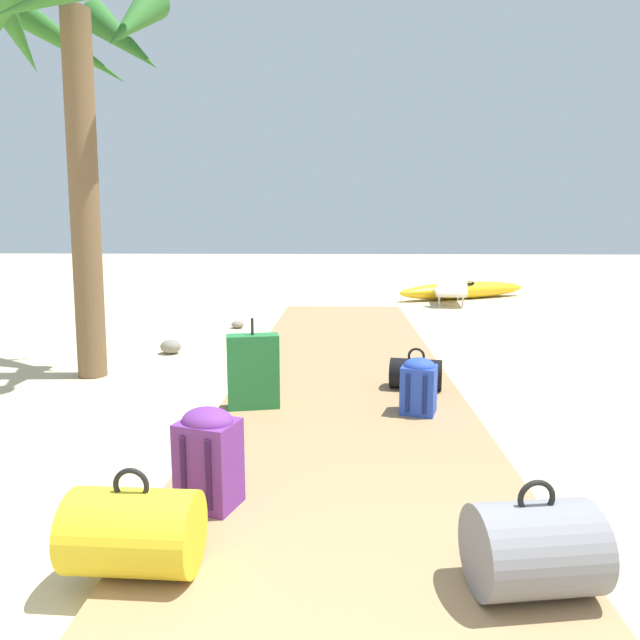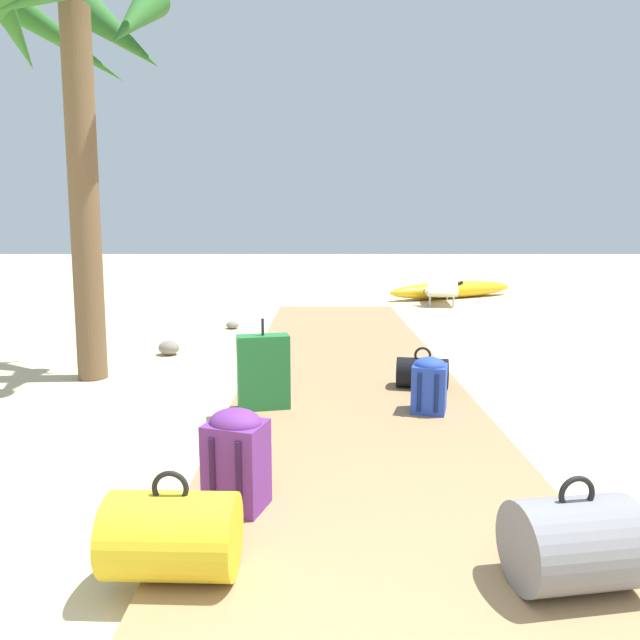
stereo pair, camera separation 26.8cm
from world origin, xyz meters
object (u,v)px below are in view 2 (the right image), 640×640
Objects in this scene: duffel_bag_grey at (571,543)px; lounge_chair at (438,289)px; backpack_blue at (428,383)px; duffel_bag_black at (420,373)px; kayak at (450,290)px; backpack_purple at (234,456)px; palm_tree_far_left at (71,67)px; suitcase_green at (262,372)px; duffel_bag_yellow at (171,535)px.

duffel_bag_grey is 0.36× the size of lounge_chair.
lounge_chair is (1.49, 9.75, 0.05)m from duffel_bag_grey.
backpack_blue is 0.30× the size of lounge_chair.
kayak is at bearing 74.86° from duffel_bag_black.
backpack_purple is 9.55m from lounge_chair.
palm_tree_far_left is (-3.58, 3.78, 2.94)m from duffel_bag_grey.
lounge_chair is (3.05, 7.32, -0.07)m from suitcase_green.
suitcase_green is at bearing 122.79° from duffel_bag_grey.
duffel_bag_grey is 1.20× the size of backpack_blue.
duffel_bag_black is 7.98m from kayak.
duffel_bag_black is at bearing 61.18° from duffel_bag_yellow.
lounge_chair is (3.03, 9.06, -0.05)m from backpack_purple.
duffel_bag_black is at bearing 23.12° from suitcase_green.
duffel_bag_yellow is (-0.19, -0.62, -0.10)m from backpack_purple.
backpack_blue is 0.11× the size of palm_tree_far_left.
backpack_blue reaches higher than duffel_bag_black.
backpack_purple reaches higher than duffel_bag_black.
kayak is at bearing 79.53° from duffel_bag_grey.
backpack_blue is (1.38, 1.64, -0.05)m from backpack_purple.
duffel_bag_yellow is 0.37× the size of lounge_chair.
duffel_bag_black is 0.74m from backpack_blue.
backpack_purple is 0.36× the size of lounge_chair.
backpack_blue is (-0.07, -0.73, 0.10)m from duffel_bag_black.
suitcase_green is at bearing -113.12° from kayak.
palm_tree_far_left is at bearing 123.40° from backpack_purple.
suitcase_green is at bearing -112.65° from lounge_chair.
duffel_bag_yellow is at bearing -94.13° from suitcase_green.
backpack_purple is 1.00× the size of duffel_bag_grey.
duffel_bag_yellow reaches higher than backpack_blue.
backpack_purple reaches higher than kayak.
backpack_purple is 1.70m from duffel_bag_grey.
backpack_blue is at bearing -95.71° from duffel_bag_black.
duffel_bag_grey is 2.90m from suitcase_green.
lounge_chair reaches higher than duffel_bag_black.
palm_tree_far_left is (-2.01, 1.35, 2.81)m from suitcase_green.
duffel_bag_yellow reaches higher than duffel_bag_black.
palm_tree_far_left is at bearing 157.10° from backpack_blue.
duffel_bag_grey is at bearing -2.48° from duffel_bag_yellow.
lounge_chair reaches higher than kayak.
suitcase_green is at bearing -33.78° from palm_tree_far_left.
duffel_bag_grey is at bearing -100.47° from kayak.
lounge_chair is 0.48× the size of kayak.
backpack_purple is 0.72× the size of suitcase_green.
backpack_purple is 10.68m from kayak.
palm_tree_far_left reaches higher than kayak.
suitcase_green is 1.61m from duffel_bag_black.
suitcase_green is 0.49× the size of lounge_chair.
duffel_bag_black is 0.92× the size of duffel_bag_yellow.
duffel_bag_grey is at bearing -57.21° from suitcase_green.
kayak is (3.56, 8.33, -0.20)m from suitcase_green.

